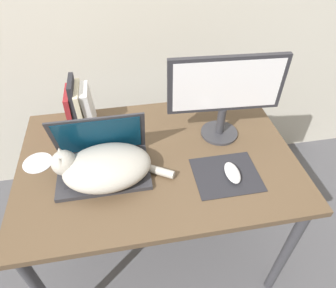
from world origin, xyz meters
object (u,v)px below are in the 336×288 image
(cat, at_px, (104,167))
(computer_mouse, at_px, (232,173))
(cd_disc, at_px, (38,163))
(external_monitor, at_px, (225,92))
(laptop, at_px, (103,160))
(book_row, at_px, (79,107))

(cat, relative_size, computer_mouse, 4.13)
(computer_mouse, height_order, cd_disc, computer_mouse)
(external_monitor, relative_size, cd_disc, 3.96)
(laptop, bearing_deg, external_monitor, 13.44)
(cat, xyz_separation_m, external_monitor, (0.51, 0.17, 0.16))
(external_monitor, bearing_deg, cd_disc, -176.69)
(laptop, bearing_deg, cat, -82.37)
(laptop, relative_size, computer_mouse, 3.21)
(book_row, bearing_deg, laptop, -73.44)
(laptop, distance_m, computer_mouse, 0.51)
(book_row, xyz_separation_m, cd_disc, (-0.18, -0.22, -0.10))
(laptop, distance_m, cat, 0.05)
(cat, bearing_deg, cd_disc, 154.90)
(computer_mouse, bearing_deg, book_row, 143.65)
(cd_disc, bearing_deg, laptop, -16.31)
(laptop, xyz_separation_m, computer_mouse, (0.49, -0.13, -0.03))
(cat, distance_m, book_row, 0.37)
(computer_mouse, distance_m, book_row, 0.73)
(book_row, relative_size, cd_disc, 2.00)
(computer_mouse, bearing_deg, laptop, 165.50)
(laptop, xyz_separation_m, book_row, (-0.09, 0.30, 0.05))
(external_monitor, bearing_deg, book_row, 163.77)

